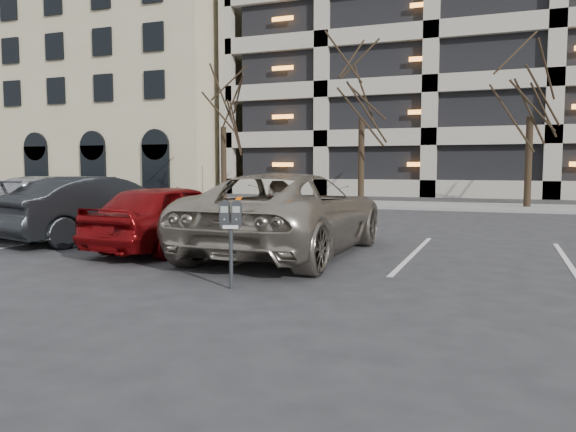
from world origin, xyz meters
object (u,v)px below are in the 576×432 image
object	(u,v)px
tree_c	(532,59)
suv_silver	(289,214)
car_red	(172,216)
car_silver	(55,204)
car_dark	(101,208)
tree_b	(362,65)
tree_a	(223,81)
parking_meter	(231,222)

from	to	relation	value
tree_c	suv_silver	size ratio (longest dim) A/B	1.44
car_red	car_silver	size ratio (longest dim) A/B	0.81
tree_c	car_dark	xyz separation A→B (m)	(-9.90, -14.23, -5.33)
suv_silver	car_red	xyz separation A→B (m)	(-2.50, -0.37, -0.10)
tree_b	car_silver	world-z (taller)	tree_b
tree_b	car_red	xyz separation A→B (m)	(-0.45, -14.97, -5.61)
car_dark	car_silver	world-z (taller)	car_dark
tree_a	car_silver	bearing A→B (deg)	-82.61
car_dark	tree_c	bearing A→B (deg)	-107.33
car_silver	parking_meter	bearing A→B (deg)	137.84
tree_a	car_dark	distance (m)	15.71
suv_silver	tree_c	bearing A→B (deg)	-108.51
tree_b	car_dark	xyz separation A→B (m)	(-2.90, -14.23, -5.56)
parking_meter	car_silver	bearing A→B (deg)	127.79
parking_meter	car_silver	size ratio (longest dim) A/B	0.24
tree_a	suv_silver	xyz separation A→B (m)	(9.05, -14.60, -5.18)
parking_meter	car_dark	xyz separation A→B (m)	(-5.32, 3.71, -0.20)
tree_b	car_dark	size ratio (longest dim) A/B	1.89
tree_a	tree_b	bearing A→B (deg)	0.00
tree_a	car_silver	world-z (taller)	tree_a
tree_b	suv_silver	world-z (taller)	tree_b
tree_c	parking_meter	xyz separation A→B (m)	(-4.57, -17.94, -5.14)
tree_a	tree_b	size ratio (longest dim) A/B	0.95
tree_c	car_red	bearing A→B (deg)	-116.44
suv_silver	parking_meter	bearing A→B (deg)	96.65
tree_b	tree_c	bearing A→B (deg)	0.00
parking_meter	car_red	size ratio (longest dim) A/B	0.30
tree_a	tree_b	xyz separation A→B (m)	(7.00, 0.00, 0.32)
car_red	tree_a	bearing A→B (deg)	-61.14
suv_silver	car_silver	xyz separation A→B (m)	(-7.34, 1.43, -0.06)
car_red	car_silver	distance (m)	5.17
parking_meter	car_silver	xyz separation A→B (m)	(-7.72, 4.78, -0.20)
tree_b	car_dark	distance (m)	15.55
tree_b	car_red	distance (m)	15.99
tree_a	car_red	world-z (taller)	tree_a
tree_c	suv_silver	bearing A→B (deg)	-108.73
tree_a	parking_meter	size ratio (longest dim) A/B	6.64
tree_a	suv_silver	distance (m)	17.94
car_red	tree_b	bearing A→B (deg)	-86.49
parking_meter	car_dark	world-z (taller)	car_dark
car_red	car_dark	distance (m)	2.56
car_silver	tree_a	bearing A→B (deg)	-93.01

